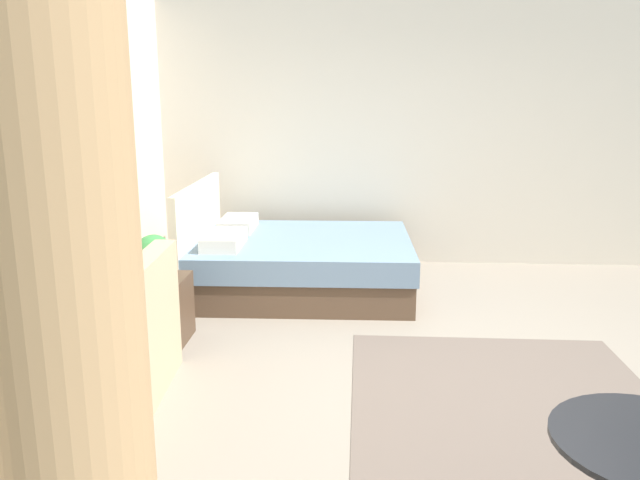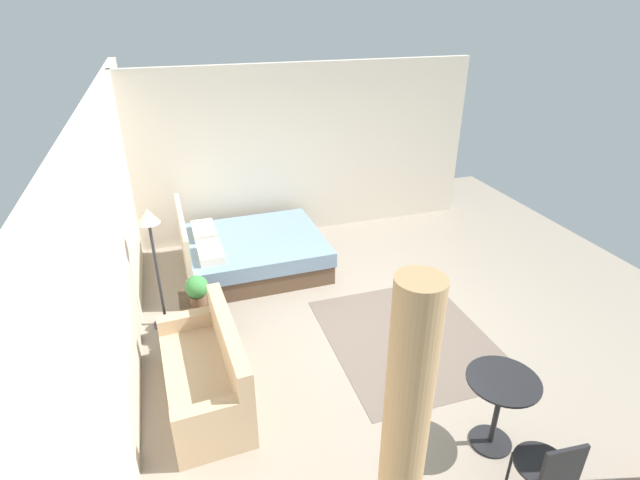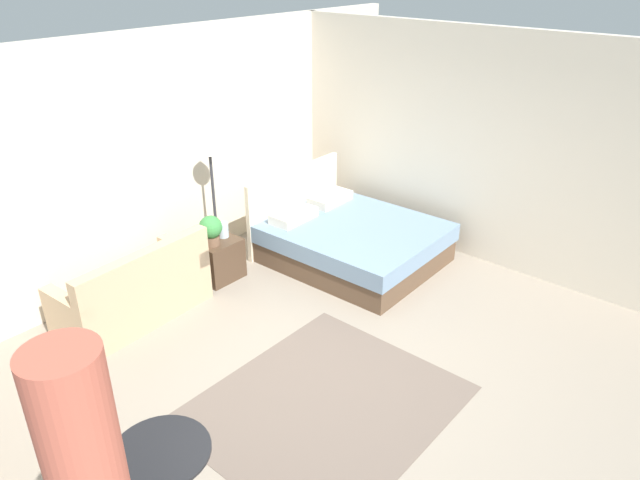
{
  "view_description": "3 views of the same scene",
  "coord_description": "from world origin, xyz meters",
  "px_view_note": "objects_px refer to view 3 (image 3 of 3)",
  "views": [
    {
      "loc": [
        -3.76,
        0.64,
        1.79
      ],
      "look_at": [
        0.65,
        0.92,
        0.77
      ],
      "focal_mm": 35.1,
      "sensor_mm": 36.0,
      "label": 1
    },
    {
      "loc": [
        -4.53,
        2.18,
        3.69
      ],
      "look_at": [
        0.33,
        0.63,
        1.13
      ],
      "focal_mm": 27.47,
      "sensor_mm": 36.0,
      "label": 2
    },
    {
      "loc": [
        -3.35,
        -2.78,
        3.54
      ],
      "look_at": [
        0.37,
        0.39,
        1.11
      ],
      "focal_mm": 33.02,
      "sensor_mm": 36.0,
      "label": 3
    }
  ],
  "objects_px": {
    "bed": "(350,240)",
    "couch": "(135,294)",
    "floor_lamp": "(211,168)",
    "nightstand": "(219,259)",
    "vase": "(223,230)",
    "potted_plant": "(211,229)",
    "balcony_table": "(165,477)"
  },
  "relations": [
    {
      "from": "nightstand",
      "to": "potted_plant",
      "type": "bearing_deg",
      "value": -168.88
    },
    {
      "from": "couch",
      "to": "potted_plant",
      "type": "xyz_separation_m",
      "value": [
        1.04,
        -0.03,
        0.39
      ]
    },
    {
      "from": "bed",
      "to": "couch",
      "type": "height_order",
      "value": "bed"
    },
    {
      "from": "floor_lamp",
      "to": "nightstand",
      "type": "bearing_deg",
      "value": -128.1
    },
    {
      "from": "bed",
      "to": "floor_lamp",
      "type": "height_order",
      "value": "floor_lamp"
    },
    {
      "from": "balcony_table",
      "to": "potted_plant",
      "type": "bearing_deg",
      "value": 44.85
    },
    {
      "from": "couch",
      "to": "balcony_table",
      "type": "xyz_separation_m",
      "value": [
        -1.34,
        -2.39,
        0.22
      ]
    },
    {
      "from": "bed",
      "to": "couch",
      "type": "distance_m",
      "value": 2.67
    },
    {
      "from": "nightstand",
      "to": "vase",
      "type": "height_order",
      "value": "vase"
    },
    {
      "from": "vase",
      "to": "balcony_table",
      "type": "relative_size",
      "value": 0.23
    },
    {
      "from": "nightstand",
      "to": "potted_plant",
      "type": "xyz_separation_m",
      "value": [
        -0.1,
        -0.02,
        0.44
      ]
    },
    {
      "from": "couch",
      "to": "vase",
      "type": "distance_m",
      "value": 1.29
    },
    {
      "from": "couch",
      "to": "bed",
      "type": "bearing_deg",
      "value": -19.41
    },
    {
      "from": "potted_plant",
      "to": "balcony_table",
      "type": "xyz_separation_m",
      "value": [
        -2.38,
        -2.37,
        -0.16
      ]
    },
    {
      "from": "potted_plant",
      "to": "floor_lamp",
      "type": "distance_m",
      "value": 0.79
    },
    {
      "from": "potted_plant",
      "to": "balcony_table",
      "type": "height_order",
      "value": "potted_plant"
    },
    {
      "from": "vase",
      "to": "floor_lamp",
      "type": "xyz_separation_m",
      "value": [
        0.19,
        0.37,
        0.63
      ]
    },
    {
      "from": "bed",
      "to": "balcony_table",
      "type": "relative_size",
      "value": 2.71
    },
    {
      "from": "bed",
      "to": "nightstand",
      "type": "relative_size",
      "value": 4.15
    },
    {
      "from": "nightstand",
      "to": "vase",
      "type": "xyz_separation_m",
      "value": [
        0.12,
        0.03,
        0.33
      ]
    },
    {
      "from": "couch",
      "to": "floor_lamp",
      "type": "distance_m",
      "value": 1.75
    },
    {
      "from": "potted_plant",
      "to": "vase",
      "type": "relative_size",
      "value": 1.99
    },
    {
      "from": "potted_plant",
      "to": "vase",
      "type": "bearing_deg",
      "value": 12.8
    },
    {
      "from": "floor_lamp",
      "to": "bed",
      "type": "bearing_deg",
      "value": -50.15
    },
    {
      "from": "bed",
      "to": "vase",
      "type": "xyz_separation_m",
      "value": [
        -1.26,
        0.91,
        0.31
      ]
    },
    {
      "from": "vase",
      "to": "floor_lamp",
      "type": "height_order",
      "value": "floor_lamp"
    },
    {
      "from": "bed",
      "to": "floor_lamp",
      "type": "relative_size",
      "value": 1.31
    },
    {
      "from": "vase",
      "to": "balcony_table",
      "type": "height_order",
      "value": "balcony_table"
    },
    {
      "from": "vase",
      "to": "floor_lamp",
      "type": "relative_size",
      "value": 0.11
    },
    {
      "from": "balcony_table",
      "to": "nightstand",
      "type": "bearing_deg",
      "value": 43.91
    },
    {
      "from": "couch",
      "to": "floor_lamp",
      "type": "xyz_separation_m",
      "value": [
        1.45,
        0.39,
        0.91
      ]
    },
    {
      "from": "vase",
      "to": "potted_plant",
      "type": "bearing_deg",
      "value": -167.2
    }
  ]
}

